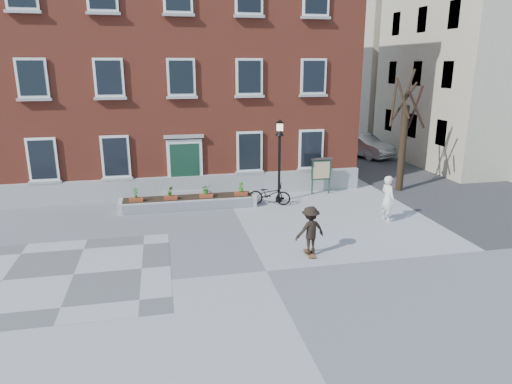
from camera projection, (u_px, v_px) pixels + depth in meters
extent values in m
plane|color=#959598|center=(266.00, 271.00, 14.59)|extent=(100.00, 100.00, 0.00)
cube|color=#57575A|center=(74.00, 274.00, 14.35)|extent=(6.00, 6.00, 0.01)
imported|color=black|center=(269.00, 194.00, 21.33)|extent=(2.08, 1.30, 1.03)
imported|color=silver|center=(362.00, 145.00, 32.48)|extent=(3.46, 5.13, 1.60)
imported|color=white|center=(388.00, 199.00, 18.98)|extent=(0.61, 0.80, 1.96)
cube|color=#953B28|center=(176.00, 71.00, 25.76)|extent=(18.00, 10.00, 12.00)
cube|color=#9D9D98|center=(186.00, 187.00, 22.41)|extent=(18.00, 0.24, 1.10)
cube|color=#A1A09C|center=(187.00, 197.00, 22.41)|extent=(2.60, 0.80, 0.20)
cube|color=#A5A49F|center=(186.00, 192.00, 22.50)|extent=(2.20, 0.50, 0.20)
cube|color=silver|center=(185.00, 165.00, 22.15)|extent=(1.70, 0.12, 2.50)
cube|color=#123322|center=(185.00, 167.00, 22.13)|extent=(1.40, 0.06, 2.30)
cube|color=#979792|center=(184.00, 137.00, 21.74)|extent=(1.90, 0.25, 0.15)
cube|color=white|center=(43.00, 160.00, 20.72)|extent=(1.30, 0.10, 2.00)
cube|color=black|center=(42.00, 160.00, 20.67)|extent=(1.08, 0.04, 1.78)
cube|color=#999994|center=(45.00, 182.00, 20.95)|extent=(1.44, 0.20, 0.12)
cube|color=silver|center=(32.00, 78.00, 19.74)|extent=(1.30, 0.10, 1.70)
cube|color=black|center=(32.00, 78.00, 19.70)|extent=(1.08, 0.04, 1.48)
cube|color=gray|center=(34.00, 99.00, 19.93)|extent=(1.44, 0.20, 0.12)
cube|color=#A9A9A4|center=(23.00, 12.00, 18.96)|extent=(1.44, 0.20, 0.12)
cube|color=silver|center=(116.00, 157.00, 21.35)|extent=(1.30, 0.10, 2.00)
cube|color=black|center=(116.00, 157.00, 21.31)|extent=(1.08, 0.04, 1.78)
cube|color=#A9A9A4|center=(117.00, 179.00, 21.58)|extent=(1.44, 0.20, 0.12)
cube|color=white|center=(109.00, 78.00, 20.37)|extent=(1.30, 0.10, 1.70)
cube|color=black|center=(109.00, 78.00, 20.33)|extent=(1.08, 0.04, 1.48)
cube|color=#969692|center=(111.00, 98.00, 20.57)|extent=(1.44, 0.20, 0.12)
cube|color=#989793|center=(103.00, 13.00, 19.59)|extent=(1.44, 0.20, 0.12)
cube|color=silver|center=(181.00, 77.00, 21.01)|extent=(1.30, 0.10, 1.70)
cube|color=black|center=(181.00, 77.00, 20.96)|extent=(1.08, 0.04, 1.48)
cube|color=#A5A5A0|center=(182.00, 97.00, 21.20)|extent=(1.44, 0.20, 0.12)
cube|color=gray|center=(179.00, 15.00, 20.22)|extent=(1.44, 0.20, 0.12)
cube|color=white|center=(250.00, 151.00, 22.62)|extent=(1.30, 0.10, 2.00)
cube|color=black|center=(250.00, 152.00, 22.57)|extent=(1.08, 0.04, 1.78)
cube|color=#9C9D97|center=(250.00, 173.00, 22.85)|extent=(1.44, 0.20, 0.12)
cube|color=silver|center=(249.00, 77.00, 21.64)|extent=(1.30, 0.10, 1.70)
cube|color=black|center=(249.00, 77.00, 21.59)|extent=(1.08, 0.04, 1.48)
cube|color=#AAAAA5|center=(250.00, 96.00, 21.83)|extent=(1.44, 0.20, 0.12)
cube|color=#999994|center=(249.00, 16.00, 20.85)|extent=(1.44, 0.20, 0.12)
cube|color=white|center=(311.00, 149.00, 23.25)|extent=(1.30, 0.10, 2.00)
cube|color=black|center=(311.00, 149.00, 23.20)|extent=(1.08, 0.04, 1.78)
cube|color=#9D9D98|center=(311.00, 170.00, 23.48)|extent=(1.44, 0.20, 0.12)
cube|color=silver|center=(313.00, 76.00, 22.27)|extent=(1.30, 0.10, 1.70)
cube|color=black|center=(314.00, 76.00, 22.23)|extent=(1.08, 0.04, 1.48)
cube|color=gray|center=(313.00, 95.00, 22.46)|extent=(1.44, 0.20, 0.12)
cube|color=#979792|center=(316.00, 18.00, 21.49)|extent=(1.44, 0.20, 0.12)
cube|color=beige|center=(188.00, 203.00, 20.91)|extent=(6.20, 1.10, 0.50)
cube|color=#B2B2B2|center=(189.00, 206.00, 20.39)|extent=(5.80, 0.02, 0.40)
cube|color=black|center=(188.00, 197.00, 20.85)|extent=(5.80, 0.90, 0.06)
cube|color=brown|center=(136.00, 200.00, 20.13)|extent=(0.60, 0.25, 0.20)
imported|color=#28681F|center=(136.00, 193.00, 20.04)|extent=(0.24, 0.24, 0.45)
cube|color=maroon|center=(171.00, 198.00, 20.42)|extent=(0.60, 0.25, 0.20)
imported|color=#316B20|center=(170.00, 191.00, 20.34)|extent=(0.25, 0.25, 0.45)
cube|color=#953B20|center=(206.00, 196.00, 20.74)|extent=(0.60, 0.25, 0.20)
imported|color=#28651E|center=(206.00, 189.00, 20.65)|extent=(0.40, 0.40, 0.45)
cube|color=maroon|center=(241.00, 194.00, 21.06)|extent=(0.60, 0.25, 0.20)
imported|color=#366F21|center=(241.00, 187.00, 20.97)|extent=(0.25, 0.25, 0.45)
cylinder|color=black|center=(402.00, 149.00, 23.31)|extent=(0.36, 0.36, 4.40)
cylinder|color=#301E15|center=(415.00, 107.00, 22.85)|extent=(0.12, 1.12, 2.23)
cylinder|color=black|center=(404.00, 101.00, 23.20)|extent=(1.18, 0.49, 1.97)
cylinder|color=black|center=(394.00, 102.00, 22.92)|extent=(0.88, 1.14, 2.35)
cylinder|color=black|center=(403.00, 99.00, 22.36)|extent=(0.60, 0.77, 1.90)
cylinder|color=black|center=(416.00, 110.00, 22.21)|extent=(1.39, 0.55, 1.95)
cylinder|color=#312416|center=(409.00, 85.00, 22.61)|extent=(0.43, 0.48, 1.58)
cube|color=#3B3A3D|center=(368.00, 153.00, 33.92)|extent=(8.00, 36.00, 0.01)
cube|color=#BFB89A|center=(489.00, 54.00, 29.44)|extent=(10.00, 11.00, 14.00)
cube|color=#BCAE97|center=(396.00, 62.00, 40.88)|extent=(10.00, 11.00, 13.00)
cube|color=black|center=(442.00, 133.00, 26.67)|extent=(0.08, 1.00, 1.50)
cube|color=black|center=(413.00, 126.00, 29.68)|extent=(0.08, 1.00, 1.50)
cube|color=black|center=(389.00, 120.00, 32.70)|extent=(0.08, 1.00, 1.50)
cube|color=black|center=(448.00, 75.00, 25.77)|extent=(0.08, 1.00, 1.50)
cube|color=black|center=(418.00, 73.00, 28.79)|extent=(0.08, 1.00, 1.50)
cube|color=black|center=(393.00, 73.00, 31.80)|extent=(0.08, 1.00, 1.50)
cube|color=black|center=(455.00, 14.00, 24.90)|extent=(0.08, 1.00, 1.50)
cube|color=black|center=(423.00, 20.00, 27.92)|extent=(0.08, 1.00, 1.50)
cube|color=black|center=(397.00, 24.00, 30.93)|extent=(0.08, 1.00, 1.50)
cylinder|color=black|center=(279.00, 200.00, 21.89)|extent=(0.32, 0.32, 0.20)
cylinder|color=black|center=(279.00, 169.00, 21.49)|extent=(0.12, 0.12, 3.20)
cone|color=black|center=(280.00, 132.00, 21.01)|extent=(0.40, 0.40, 0.30)
cube|color=beige|center=(280.00, 127.00, 20.94)|extent=(0.24, 0.24, 0.34)
cone|color=black|center=(280.00, 121.00, 20.88)|extent=(0.40, 0.40, 0.16)
cylinder|color=#183023|center=(312.00, 177.00, 22.91)|extent=(0.08, 0.08, 1.80)
cylinder|color=#183121|center=(329.00, 176.00, 23.09)|extent=(0.08, 0.08, 1.80)
cube|color=#1B3724|center=(321.00, 170.00, 22.91)|extent=(1.00, 0.10, 1.00)
cube|color=beige|center=(322.00, 170.00, 22.85)|extent=(0.85, 0.02, 0.85)
cube|color=#393331|center=(322.00, 159.00, 22.75)|extent=(1.10, 0.16, 0.10)
cube|color=brown|center=(309.00, 253.00, 15.81)|extent=(0.22, 0.78, 0.03)
cylinder|color=black|center=(309.00, 258.00, 15.53)|extent=(0.03, 0.05, 0.05)
cylinder|color=black|center=(314.00, 257.00, 15.57)|extent=(0.03, 0.05, 0.05)
cylinder|color=black|center=(304.00, 251.00, 16.06)|extent=(0.03, 0.05, 0.05)
cylinder|color=black|center=(309.00, 251.00, 16.10)|extent=(0.03, 0.05, 0.05)
imported|color=black|center=(310.00, 230.00, 15.57)|extent=(1.20, 0.86, 1.69)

